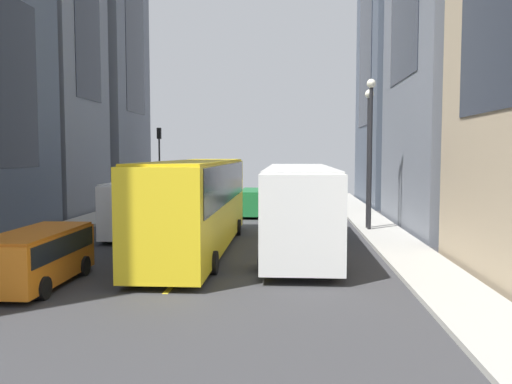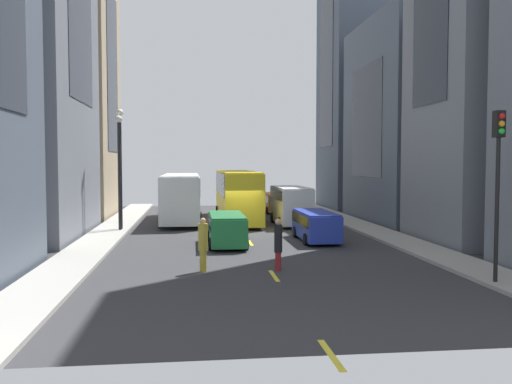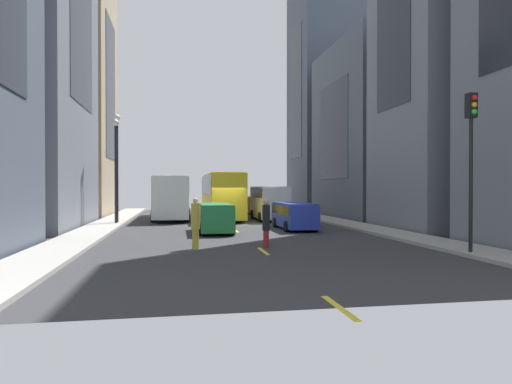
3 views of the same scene
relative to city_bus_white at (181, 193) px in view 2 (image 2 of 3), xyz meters
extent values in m
plane|color=#333335|center=(3.81, -6.89, -2.01)|extent=(42.04, 42.04, 0.00)
cube|color=#9E9B93|center=(-4.13, -6.89, -1.93)|extent=(2.17, 44.00, 0.15)
cube|color=#9E9B93|center=(11.74, -6.89, -1.93)|extent=(2.17, 44.00, 0.15)
cube|color=yellow|center=(3.81, -27.89, -2.00)|extent=(0.16, 2.00, 0.01)
cube|color=yellow|center=(3.81, -19.49, -2.00)|extent=(0.16, 2.00, 0.01)
cube|color=yellow|center=(3.81, -11.09, -2.00)|extent=(0.16, 2.00, 0.01)
cube|color=yellow|center=(3.81, -2.69, -2.00)|extent=(0.16, 2.00, 0.01)
cube|color=yellow|center=(3.81, 5.71, -2.00)|extent=(0.16, 2.00, 0.01)
cube|color=yellow|center=(3.81, 14.11, -2.00)|extent=(0.16, 2.00, 0.01)
cube|color=tan|center=(-10.02, 5.10, 9.29)|extent=(9.20, 9.88, 22.59)
cube|color=#1E232D|center=(-10.02, 5.10, 9.29)|extent=(9.29, 5.43, 12.42)
cube|color=#4C5666|center=(16.22, -1.82, 5.12)|extent=(6.39, 11.84, 14.25)
cube|color=#1E232D|center=(16.22, -1.82, 5.12)|extent=(6.45, 6.51, 7.84)
cube|color=#4C5666|center=(18.01, 9.78, 10.59)|extent=(9.97, 8.32, 25.19)
cube|color=#1E232D|center=(18.01, 9.78, 10.59)|extent=(10.07, 4.57, 13.86)
cube|color=silver|center=(0.00, 0.00, -0.23)|extent=(2.55, 11.44, 3.00)
cube|color=black|center=(0.00, 0.00, 0.62)|extent=(2.60, 10.52, 1.20)
cube|color=beige|center=(0.00, 0.00, 1.31)|extent=(2.45, 10.98, 0.08)
cylinder|color=black|center=(-1.17, 3.55, -1.51)|extent=(0.46, 1.00, 1.00)
cylinder|color=black|center=(1.17, 3.55, -1.51)|extent=(0.46, 1.00, 1.00)
cylinder|color=black|center=(-1.17, -3.55, -1.51)|extent=(0.46, 1.00, 1.00)
cylinder|color=black|center=(1.17, -3.55, -1.51)|extent=(0.46, 1.00, 1.00)
cube|color=yellow|center=(4.03, 0.20, -0.15)|extent=(2.45, 13.01, 3.30)
cube|color=black|center=(4.03, 0.20, 0.71)|extent=(2.50, 11.97, 1.48)
cube|color=gold|center=(4.03, 0.20, 1.54)|extent=(2.35, 12.49, 0.08)
cylinder|color=black|center=(2.90, 4.24, -1.63)|extent=(0.44, 0.76, 0.76)
cylinder|color=black|center=(5.15, 4.24, -1.63)|extent=(0.44, 0.76, 0.76)
cylinder|color=black|center=(2.90, -3.83, -1.63)|extent=(0.44, 0.76, 0.76)
cylinder|color=black|center=(5.15, -3.83, -1.63)|extent=(0.44, 0.76, 0.76)
cube|color=white|center=(7.40, -3.26, -0.66)|extent=(2.05, 5.53, 2.30)
cube|color=black|center=(7.40, -3.26, 0.10)|extent=(2.09, 5.09, 0.69)
cube|color=silver|center=(7.40, -3.26, 0.53)|extent=(1.97, 5.31, 0.08)
cylinder|color=black|center=(6.45, -1.55, -1.65)|extent=(0.37, 0.72, 0.72)
cylinder|color=black|center=(8.34, -1.55, -1.65)|extent=(0.37, 0.72, 0.72)
cylinder|color=black|center=(6.45, -4.98, -1.65)|extent=(0.37, 0.72, 0.72)
cylinder|color=black|center=(8.34, -4.98, -1.65)|extent=(0.37, 0.72, 0.72)
cube|color=#1E7238|center=(2.53, -11.89, -1.16)|extent=(1.73, 4.60, 1.35)
cube|color=black|center=(2.53, -11.89, -0.82)|extent=(1.76, 4.23, 0.57)
cube|color=#1A612F|center=(2.53, -11.89, -0.44)|extent=(1.66, 4.41, 0.08)
cylinder|color=black|center=(1.73, -10.46, -1.70)|extent=(0.31, 0.62, 0.62)
cylinder|color=black|center=(3.32, -10.46, -1.70)|extent=(0.31, 0.62, 0.62)
cylinder|color=black|center=(1.73, -13.31, -1.70)|extent=(0.31, 0.62, 0.62)
cylinder|color=black|center=(3.32, -13.31, -1.70)|extent=(0.31, 0.62, 0.62)
cube|color=orange|center=(7.73, 6.05, -1.15)|extent=(1.70, 4.49, 1.38)
cube|color=black|center=(7.73, 6.05, -0.80)|extent=(1.74, 4.13, 0.58)
cube|color=#BE6115|center=(7.73, 6.05, -0.42)|extent=(1.64, 4.31, 0.08)
cylinder|color=black|center=(6.95, 7.44, -1.70)|extent=(0.31, 0.62, 0.62)
cylinder|color=black|center=(8.52, 7.44, -1.70)|extent=(0.31, 0.62, 0.62)
cylinder|color=black|center=(6.95, 4.66, -1.70)|extent=(0.31, 0.62, 0.62)
cylinder|color=black|center=(8.52, 4.66, -1.70)|extent=(0.31, 0.62, 0.62)
cube|color=#2338AD|center=(7.38, -10.75, -1.17)|extent=(1.71, 4.79, 1.33)
cube|color=black|center=(7.38, -10.75, -0.83)|extent=(1.75, 4.41, 0.56)
cube|color=navy|center=(7.38, -10.75, -0.46)|extent=(1.64, 4.60, 0.08)
cylinder|color=black|center=(6.59, -9.27, -1.70)|extent=(0.31, 0.62, 0.62)
cylinder|color=black|center=(8.17, -9.27, -1.70)|extent=(0.31, 0.62, 0.62)
cylinder|color=black|center=(6.59, -12.24, -1.70)|extent=(0.31, 0.62, 0.62)
cylinder|color=black|center=(8.17, -12.24, -1.70)|extent=(0.31, 0.62, 0.62)
cylinder|color=gold|center=(1.21, -18.40, -1.60)|extent=(0.27, 0.27, 0.82)
cylinder|color=gold|center=(1.21, -18.40, -0.66)|extent=(0.36, 0.36, 1.06)
sphere|color=tan|center=(1.21, -18.40, -0.02)|extent=(0.22, 0.22, 0.22)
cylinder|color=maroon|center=(4.12, -18.48, -1.65)|extent=(0.24, 0.24, 0.72)
cylinder|color=black|center=(4.12, -18.48, -0.76)|extent=(0.31, 0.31, 1.07)
sphere|color=tan|center=(4.12, -18.48, -0.10)|extent=(0.25, 0.25, 0.25)
cylinder|color=black|center=(11.06, -22.00, 0.59)|extent=(0.14, 0.14, 4.90)
cube|color=black|center=(11.06, -22.00, 3.49)|extent=(0.32, 0.32, 0.90)
sphere|color=red|center=(11.06, -22.17, 3.75)|extent=(0.20, 0.20, 0.20)
sphere|color=orange|center=(11.06, -22.17, 3.49)|extent=(0.20, 0.20, 0.20)
sphere|color=green|center=(11.06, -22.17, 3.24)|extent=(0.20, 0.20, 0.20)
cylinder|color=black|center=(-3.55, -5.81, 1.38)|extent=(0.18, 0.18, 6.48)
sphere|color=silver|center=(-3.55, -5.81, 4.80)|extent=(0.44, 0.44, 0.44)
cylinder|color=black|center=(-3.55, -5.25, 1.60)|extent=(0.18, 0.18, 6.91)
sphere|color=silver|center=(-3.55, -5.25, 5.24)|extent=(0.44, 0.44, 0.44)
camera|label=1|loc=(0.38, 20.86, 1.88)|focal=37.09mm
camera|label=2|loc=(0.82, -39.35, 2.20)|focal=38.35mm
camera|label=3|loc=(0.48, -36.75, 0.50)|focal=31.43mm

